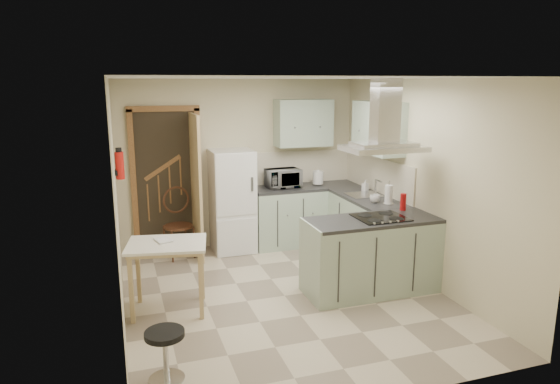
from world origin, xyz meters
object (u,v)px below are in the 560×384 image
object	(u,v)px
drop_leaf_table	(168,277)
extractor_hood	(384,148)
peninsula	(371,255)
microwave	(283,178)
bentwood_chair	(178,226)
fridge	(232,201)
stool	(166,355)

from	to	relation	value
drop_leaf_table	extractor_hood	bearing A→B (deg)	5.56
peninsula	extractor_hood	xyz separation A→B (m)	(0.10, 0.00, 1.27)
extractor_hood	drop_leaf_table	xyz separation A→B (m)	(-2.45, 0.22, -1.33)
extractor_hood	microwave	distance (m)	2.17
bentwood_chair	microwave	world-z (taller)	microwave
extractor_hood	bentwood_chair	xyz separation A→B (m)	(-2.13, 1.92, -1.27)
extractor_hood	bentwood_chair	distance (m)	3.13
fridge	extractor_hood	bearing A→B (deg)	-56.21
drop_leaf_table	microwave	distance (m)	2.69
bentwood_chair	microwave	bearing A→B (deg)	-11.39
fridge	drop_leaf_table	distance (m)	2.12
peninsula	extractor_hood	bearing A→B (deg)	0.00
peninsula	extractor_hood	size ratio (longest dim) A/B	1.72
extractor_hood	bentwood_chair	bearing A→B (deg)	137.94
fridge	drop_leaf_table	bearing A→B (deg)	-122.55
peninsula	extractor_hood	distance (m)	1.27
extractor_hood	fridge	bearing A→B (deg)	123.79
fridge	bentwood_chair	bearing A→B (deg)	-175.67
fridge	stool	size ratio (longest dim) A/B	3.36
peninsula	microwave	bearing A→B (deg)	102.32
drop_leaf_table	bentwood_chair	distance (m)	1.73
fridge	microwave	xyz separation A→B (m)	(0.79, 0.01, 0.29)
drop_leaf_table	bentwood_chair	world-z (taller)	bentwood_chair
peninsula	microwave	size ratio (longest dim) A/B	3.10
fridge	bentwood_chair	distance (m)	0.86
fridge	peninsula	size ratio (longest dim) A/B	0.97
bentwood_chair	stool	distance (m)	3.07
drop_leaf_table	peninsula	bearing A→B (deg)	5.34
peninsula	drop_leaf_table	xyz separation A→B (m)	(-2.35, 0.22, -0.06)
stool	microwave	distance (m)	3.81
extractor_hood	microwave	bearing A→B (deg)	105.03
peninsula	bentwood_chair	distance (m)	2.79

